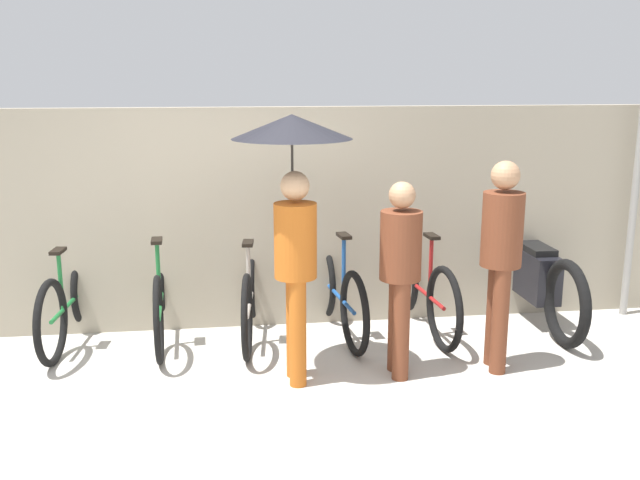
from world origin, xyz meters
The scene contains 12 objects.
ground_plane centered at (0.00, 0.00, 0.00)m, with size 30.00×30.00×0.00m, color #B7B2A8.
back_wall centered at (0.00, 1.97, 1.02)m, with size 12.27×0.12×2.03m.
parked_bicycle_0 centered at (-1.58, 1.70, 0.37)m, with size 0.44×1.67×1.11m.
parked_bicycle_1 centered at (-0.79, 1.69, 0.38)m, with size 0.44×1.81×1.09m.
parked_bicycle_2 centered at (0.00, 1.63, 0.38)m, with size 0.44×1.74×1.09m.
parked_bicycle_3 centered at (0.79, 1.61, 0.38)m, with size 0.44×1.74×1.07m.
parked_bicycle_4 centered at (1.58, 1.62, 0.38)m, with size 0.44×1.80×1.02m.
pedestrian_leading centered at (0.31, 0.72, 1.55)m, with size 0.90×0.90×2.03m.
pedestrian_center centered at (1.11, 0.65, 0.89)m, with size 0.32×0.32×1.54m.
pedestrian_trailing centered at (1.92, 0.66, 0.98)m, with size 0.32×0.32×1.68m.
motorcycle centered at (2.70, 1.73, 0.43)m, with size 0.58×2.16×0.95m.
awning_pole centered at (3.68, 1.76, 1.17)m, with size 0.07×0.07×2.33m.
Camera 1 is at (-0.20, -4.48, 2.32)m, focal length 40.00 mm.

